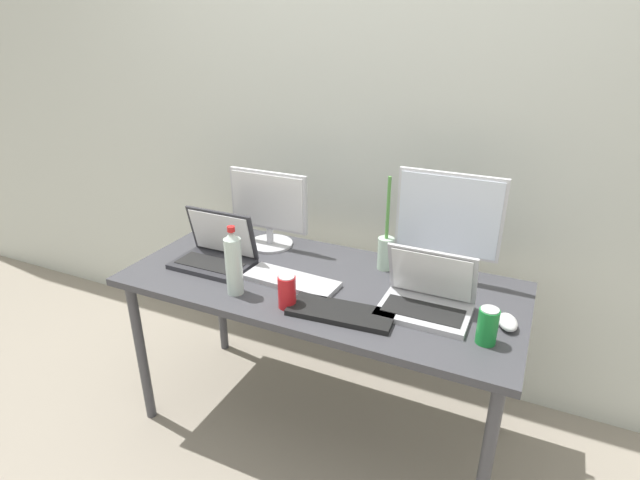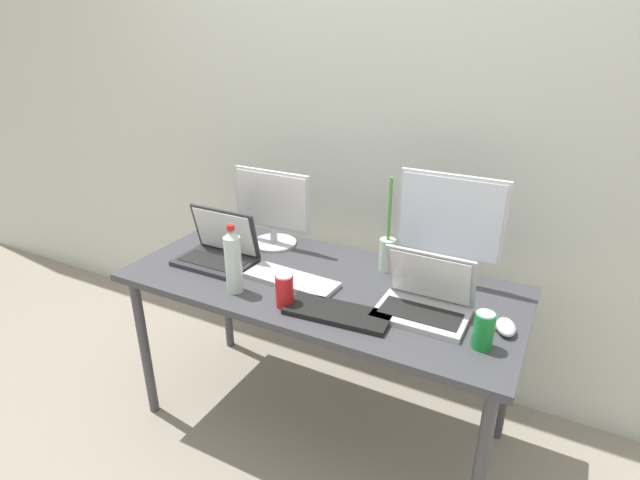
{
  "view_description": "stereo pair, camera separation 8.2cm",
  "coord_description": "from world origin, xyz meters",
  "px_view_note": "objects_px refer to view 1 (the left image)",
  "views": [
    {
      "loc": [
        0.76,
        -1.61,
        1.7
      ],
      "look_at": [
        0.0,
        0.0,
        0.92
      ],
      "focal_mm": 28.0,
      "sensor_mm": 36.0,
      "label": 1
    },
    {
      "loc": [
        0.83,
        -1.57,
        1.7
      ],
      "look_at": [
        0.0,
        0.0,
        0.92
      ],
      "focal_mm": 28.0,
      "sensor_mm": 36.0,
      "label": 2
    }
  ],
  "objects_px": {
    "laptop_secondary": "(427,297)",
    "water_bottle": "(234,263)",
    "keyboard_main": "(341,313)",
    "soda_can_near_keyboard": "(287,292)",
    "monitor_center": "(448,224)",
    "soda_can_by_laptop": "(487,326)",
    "work_desk": "(320,295)",
    "keyboard_aux": "(292,281)",
    "laptop_silver": "(216,252)",
    "bamboo_vase": "(386,250)",
    "mouse_by_keyboard": "(508,322)",
    "monitor_left": "(269,209)"
  },
  "relations": [
    {
      "from": "monitor_center",
      "to": "soda_can_by_laptop",
      "type": "xyz_separation_m",
      "value": [
        0.23,
        -0.4,
        -0.17
      ]
    },
    {
      "from": "bamboo_vase",
      "to": "keyboard_main",
      "type": "bearing_deg",
      "value": -93.31
    },
    {
      "from": "monitor_left",
      "to": "keyboard_main",
      "type": "xyz_separation_m",
      "value": [
        0.54,
        -0.42,
        -0.17
      ]
    },
    {
      "from": "keyboard_main",
      "to": "soda_can_near_keyboard",
      "type": "bearing_deg",
      "value": -175.81
    },
    {
      "from": "monitor_left",
      "to": "mouse_by_keyboard",
      "type": "height_order",
      "value": "monitor_left"
    },
    {
      "from": "monitor_center",
      "to": "water_bottle",
      "type": "distance_m",
      "value": 0.84
    },
    {
      "from": "keyboard_aux",
      "to": "work_desk",
      "type": "bearing_deg",
      "value": 36.8
    },
    {
      "from": "laptop_secondary",
      "to": "bamboo_vase",
      "type": "distance_m",
      "value": 0.35
    },
    {
      "from": "monitor_center",
      "to": "keyboard_aux",
      "type": "distance_m",
      "value": 0.66
    },
    {
      "from": "laptop_secondary",
      "to": "keyboard_main",
      "type": "height_order",
      "value": "laptop_secondary"
    },
    {
      "from": "work_desk",
      "to": "water_bottle",
      "type": "relative_size",
      "value": 5.78
    },
    {
      "from": "work_desk",
      "to": "keyboard_aux",
      "type": "relative_size",
      "value": 4.13
    },
    {
      "from": "water_bottle",
      "to": "laptop_secondary",
      "type": "bearing_deg",
      "value": 15.05
    },
    {
      "from": "water_bottle",
      "to": "keyboard_main",
      "type": "bearing_deg",
      "value": 3.18
    },
    {
      "from": "work_desk",
      "to": "bamboo_vase",
      "type": "height_order",
      "value": "bamboo_vase"
    },
    {
      "from": "monitor_center",
      "to": "bamboo_vase",
      "type": "bearing_deg",
      "value": -173.16
    },
    {
      "from": "work_desk",
      "to": "laptop_secondary",
      "type": "relative_size",
      "value": 4.99
    },
    {
      "from": "keyboard_main",
      "to": "work_desk",
      "type": "bearing_deg",
      "value": 126.69
    },
    {
      "from": "laptop_silver",
      "to": "bamboo_vase",
      "type": "height_order",
      "value": "bamboo_vase"
    },
    {
      "from": "laptop_silver",
      "to": "keyboard_aux",
      "type": "height_order",
      "value": "laptop_silver"
    },
    {
      "from": "monitor_center",
      "to": "laptop_secondary",
      "type": "xyz_separation_m",
      "value": [
        0.0,
        -0.29,
        -0.18
      ]
    },
    {
      "from": "laptop_secondary",
      "to": "keyboard_aux",
      "type": "distance_m",
      "value": 0.54
    },
    {
      "from": "soda_can_by_laptop",
      "to": "water_bottle",
      "type": "bearing_deg",
      "value": -175.57
    },
    {
      "from": "laptop_silver",
      "to": "keyboard_main",
      "type": "distance_m",
      "value": 0.67
    },
    {
      "from": "keyboard_main",
      "to": "monitor_left",
      "type": "bearing_deg",
      "value": 137.35
    },
    {
      "from": "monitor_left",
      "to": "water_bottle",
      "type": "xyz_separation_m",
      "value": [
        0.11,
        -0.45,
        -0.05
      ]
    },
    {
      "from": "laptop_secondary",
      "to": "bamboo_vase",
      "type": "height_order",
      "value": "bamboo_vase"
    },
    {
      "from": "laptop_secondary",
      "to": "soda_can_near_keyboard",
      "type": "xyz_separation_m",
      "value": [
        -0.47,
        -0.19,
        0.01
      ]
    },
    {
      "from": "mouse_by_keyboard",
      "to": "soda_can_near_keyboard",
      "type": "relative_size",
      "value": 0.84
    },
    {
      "from": "keyboard_main",
      "to": "bamboo_vase",
      "type": "height_order",
      "value": "bamboo_vase"
    },
    {
      "from": "laptop_silver",
      "to": "laptop_secondary",
      "type": "bearing_deg",
      "value": 0.43
    },
    {
      "from": "keyboard_main",
      "to": "bamboo_vase",
      "type": "xyz_separation_m",
      "value": [
        0.02,
        0.42,
        0.07
      ]
    },
    {
      "from": "keyboard_aux",
      "to": "bamboo_vase",
      "type": "bearing_deg",
      "value": 46.79
    },
    {
      "from": "laptop_secondary",
      "to": "water_bottle",
      "type": "height_order",
      "value": "water_bottle"
    },
    {
      "from": "work_desk",
      "to": "laptop_secondary",
      "type": "bearing_deg",
      "value": -4.88
    },
    {
      "from": "keyboard_aux",
      "to": "water_bottle",
      "type": "xyz_separation_m",
      "value": [
        -0.16,
        -0.16,
        0.12
      ]
    },
    {
      "from": "bamboo_vase",
      "to": "laptop_silver",
      "type": "bearing_deg",
      "value": -158.6
    },
    {
      "from": "keyboard_main",
      "to": "water_bottle",
      "type": "relative_size",
      "value": 1.37
    },
    {
      "from": "keyboard_main",
      "to": "laptop_silver",
      "type": "bearing_deg",
      "value": 161.88
    },
    {
      "from": "laptop_secondary",
      "to": "soda_can_by_laptop",
      "type": "relative_size",
      "value": 2.53
    },
    {
      "from": "laptop_silver",
      "to": "mouse_by_keyboard",
      "type": "xyz_separation_m",
      "value": [
        1.19,
        0.01,
        -0.03
      ]
    },
    {
      "from": "water_bottle",
      "to": "soda_can_by_laptop",
      "type": "distance_m",
      "value": 0.93
    },
    {
      "from": "soda_can_near_keyboard",
      "to": "keyboard_main",
      "type": "bearing_deg",
      "value": 8.76
    },
    {
      "from": "keyboard_aux",
      "to": "mouse_by_keyboard",
      "type": "height_order",
      "value": "mouse_by_keyboard"
    },
    {
      "from": "mouse_by_keyboard",
      "to": "laptop_silver",
      "type": "bearing_deg",
      "value": 163.58
    },
    {
      "from": "monitor_center",
      "to": "keyboard_main",
      "type": "bearing_deg",
      "value": -120.21
    },
    {
      "from": "laptop_silver",
      "to": "keyboard_aux",
      "type": "relative_size",
      "value": 0.85
    },
    {
      "from": "work_desk",
      "to": "mouse_by_keyboard",
      "type": "xyz_separation_m",
      "value": [
        0.72,
        -0.03,
        0.09
      ]
    },
    {
      "from": "keyboard_aux",
      "to": "water_bottle",
      "type": "relative_size",
      "value": 1.4
    },
    {
      "from": "monitor_left",
      "to": "laptop_secondary",
      "type": "height_order",
      "value": "monitor_left"
    }
  ]
}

